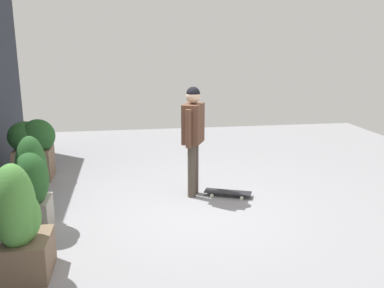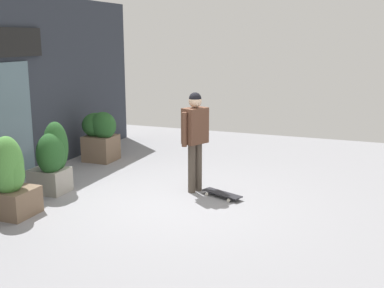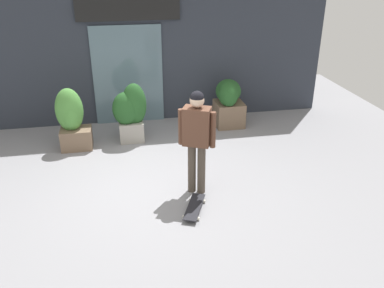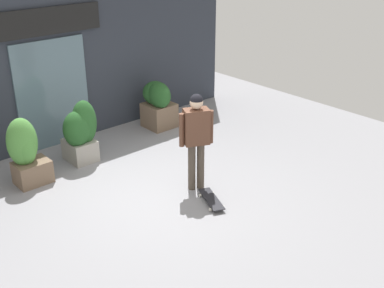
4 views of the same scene
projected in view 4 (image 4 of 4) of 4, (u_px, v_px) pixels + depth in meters
ground_plane at (158, 192)px, 8.57m from camera, size 12.00×12.00×0.00m
building_facade at (60, 60)px, 10.01m from camera, size 8.60×0.31×3.48m
skateboarder at (196, 132)px, 8.27m from camera, size 0.55×0.41×1.75m
skateboard at (211, 199)px, 8.23m from camera, size 0.48×0.77×0.08m
planter_box_left at (158, 102)px, 11.08m from camera, size 0.63×0.83×1.10m
planter_box_right at (25, 151)px, 8.63m from camera, size 0.65×0.56×1.24m
planter_box_mid at (81, 132)px, 9.45m from camera, size 0.70×0.64×1.24m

